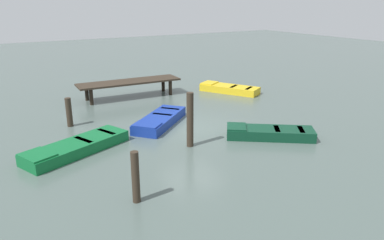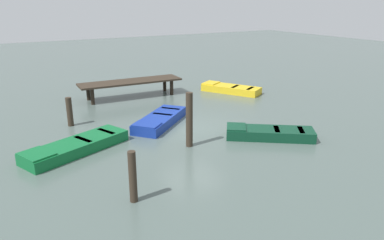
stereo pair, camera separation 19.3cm
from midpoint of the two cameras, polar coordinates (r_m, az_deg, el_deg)
name	(u,v)px [view 2 (the right image)]	position (r m, az deg, el deg)	size (l,w,h in m)	color
ground_plane	(192,128)	(15.79, 0.35, -1.21)	(80.00, 80.00, 0.00)	#4C5B56
dock_segment	(131,83)	(20.86, -9.30, 5.75)	(5.78, 1.72, 0.95)	#33281E
rowboat_blue	(160,120)	(16.19, -4.69, 0.03)	(3.40, 3.14, 0.46)	navy
rowboat_green	(76,146)	(13.86, -17.33, -3.96)	(4.09, 2.58, 0.46)	#0F602D
rowboat_yellow	(231,89)	(22.00, 6.29, 4.87)	(2.71, 3.60, 0.46)	gold
rowboat_dark_green	(269,133)	(14.89, 12.32, -2.00)	(3.38, 2.87, 0.46)	#0C3823
mooring_piling_far_left	(70,112)	(16.69, -18.27, 1.23)	(0.25, 0.25, 1.28)	#33281E
mooring_piling_far_right	(133,177)	(10.02, -8.70, -8.78)	(0.22, 0.22, 1.48)	#33281E
mooring_piling_near_right	(189,120)	(13.48, -0.02, 0.01)	(0.26, 0.26, 2.08)	#33281E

